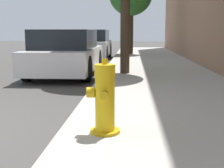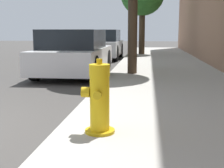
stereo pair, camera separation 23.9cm
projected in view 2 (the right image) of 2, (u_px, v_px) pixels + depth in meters
sidewalk_slab at (192, 141)px, 3.59m from camera, size 3.26×40.00×0.15m
fire_hydrant at (99, 100)px, 3.59m from camera, size 0.38×0.39×0.86m
parked_car_near at (75, 53)px, 9.47m from camera, size 1.81×4.14×1.37m
parked_car_mid at (103, 45)px, 15.05m from camera, size 1.72×3.84×1.40m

